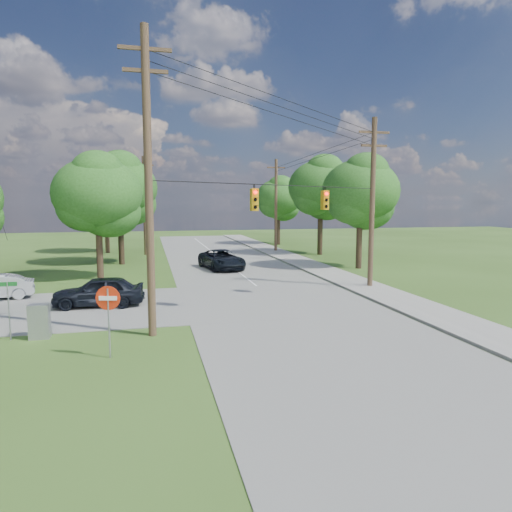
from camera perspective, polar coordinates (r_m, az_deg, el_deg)
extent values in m
plane|color=#314D19|center=(19.36, 1.14, -9.32)|extent=(140.00, 140.00, 0.00)
cube|color=gray|center=(24.55, 2.78, -5.85)|extent=(10.00, 100.00, 0.03)
cube|color=#9D9993|center=(27.13, 16.56, -4.81)|extent=(2.60, 100.00, 0.12)
cylinder|color=brown|center=(18.44, -13.28, 8.57)|extent=(0.32, 0.32, 12.00)
cube|color=brown|center=(19.31, -13.72, 23.87)|extent=(2.00, 0.12, 0.14)
cube|color=brown|center=(19.08, -13.65, 21.58)|extent=(1.70, 0.12, 0.14)
cylinder|color=brown|center=(29.33, 14.32, 6.31)|extent=(0.32, 0.32, 10.50)
cube|color=brown|center=(29.64, 14.57, 14.74)|extent=(2.00, 0.12, 0.14)
cube|color=brown|center=(29.54, 14.52, 13.21)|extent=(1.70, 0.12, 0.14)
cylinder|color=brown|center=(49.90, 2.51, 6.29)|extent=(0.32, 0.32, 10.00)
cube|color=brown|center=(50.04, 2.53, 10.99)|extent=(2.00, 0.12, 0.14)
cylinder|color=brown|center=(48.03, -13.76, 6.09)|extent=(0.32, 0.32, 10.00)
cube|color=brown|center=(48.17, -13.90, 10.97)|extent=(2.00, 0.12, 0.14)
cylinder|color=black|center=(23.77, 3.85, 18.84)|extent=(13.52, 7.63, 1.53)
cylinder|color=black|center=(23.69, 3.85, 17.90)|extent=(13.52, 7.63, 1.53)
cylinder|color=black|center=(23.62, 3.84, 16.95)|extent=(13.52, 7.63, 1.53)
cylinder|color=black|center=(39.63, 6.96, 12.45)|extent=(0.03, 22.00, 0.53)
cylinder|color=black|center=(33.57, -13.85, 14.65)|extent=(0.43, 29.60, 2.03)
cylinder|color=black|center=(39.59, 6.95, 11.87)|extent=(0.03, 22.00, 0.53)
cylinder|color=black|center=(33.51, -13.83, 13.98)|extent=(0.43, 29.60, 2.03)
cylinder|color=black|center=(23.25, 3.77, 8.80)|extent=(13.52, 7.63, 0.04)
cube|color=#D2940C|center=(21.60, -0.15, 7.05)|extent=(0.32, 0.22, 1.05)
sphere|color=#FF0C05|center=(21.47, -0.07, 7.99)|extent=(0.17, 0.17, 0.17)
cube|color=#D2940C|center=(21.84, -0.29, 7.05)|extent=(0.32, 0.22, 1.05)
sphere|color=#FF0C05|center=(21.98, -0.38, 7.96)|extent=(0.17, 0.17, 0.17)
cube|color=#D2940C|center=(25.46, 8.69, 6.92)|extent=(0.32, 0.22, 1.05)
sphere|color=#FF0C05|center=(25.33, 8.82, 7.71)|extent=(0.17, 0.17, 0.17)
cube|color=#D2940C|center=(25.68, 8.49, 6.92)|extent=(0.32, 0.22, 1.05)
sphere|color=#FF0C05|center=(25.82, 8.39, 7.70)|extent=(0.17, 0.17, 0.17)
cylinder|color=#402D20|center=(33.41, -18.94, -0.14)|extent=(0.45, 0.45, 3.15)
ellipsoid|color=#204F17|center=(33.20, -19.23, 7.36)|extent=(6.00, 6.00, 4.92)
cylinder|color=#402D20|center=(41.25, -16.49, 1.42)|extent=(0.50, 0.50, 3.50)
ellipsoid|color=#204F17|center=(41.11, -16.71, 8.17)|extent=(6.40, 6.40, 5.25)
cylinder|color=#402D20|center=(51.34, -18.10, 2.25)|extent=(0.48, 0.47, 3.32)
ellipsoid|color=#204F17|center=(51.22, -18.29, 7.39)|extent=(6.00, 6.00, 4.92)
cylinder|color=#402D20|center=(38.05, 12.75, 0.98)|extent=(0.48, 0.48, 3.32)
ellipsoid|color=#204F17|center=(37.89, 12.93, 7.93)|extent=(6.20, 6.20, 5.08)
cylinder|color=#402D20|center=(47.37, 8.00, 2.38)|extent=(0.52, 0.52, 3.67)
ellipsoid|color=#204F17|center=(47.27, 8.10, 8.55)|extent=(6.60, 6.60, 5.41)
cylinder|color=#402D20|center=(58.42, 2.82, 2.98)|extent=(0.45, 0.45, 3.15)
ellipsoid|color=#204F17|center=(58.31, 2.84, 7.27)|extent=(5.80, 5.80, 4.76)
imported|color=black|center=(24.84, -19.05, -4.19)|extent=(4.62, 2.02, 1.55)
imported|color=black|center=(36.75, -4.32, -0.43)|extent=(3.53, 5.91, 1.54)
cube|color=gray|center=(20.05, -25.46, -7.39)|extent=(0.77, 0.56, 1.37)
cylinder|color=gray|center=(16.57, -17.91, -8.04)|extent=(0.07, 0.07, 2.44)
cylinder|color=red|center=(16.37, -18.02, -5.03)|extent=(0.83, 0.23, 0.84)
cube|color=white|center=(16.34, -18.03, -5.05)|extent=(0.60, 0.17, 0.14)
cylinder|color=gray|center=(20.20, -28.49, -6.08)|extent=(0.06, 0.06, 2.31)
cube|color=#12501D|center=(20.01, -28.66, -3.11)|extent=(0.69, 0.05, 0.17)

